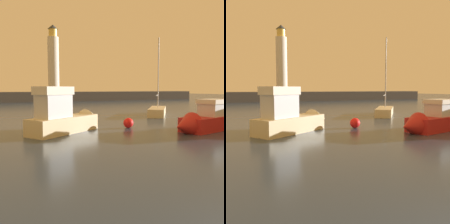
% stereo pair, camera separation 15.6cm
% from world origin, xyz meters
% --- Properties ---
extents(ground_plane, '(220.00, 220.00, 0.00)m').
position_xyz_m(ground_plane, '(0.00, 31.28, 0.00)').
color(ground_plane, '#2D3D51').
extents(breakwater, '(94.86, 6.02, 2.33)m').
position_xyz_m(breakwater, '(0.00, 62.57, 1.17)').
color(breakwater, '#423F3D').
rests_on(breakwater, ground_plane).
extents(lighthouse, '(2.67, 2.67, 16.18)m').
position_xyz_m(lighthouse, '(7.96, 62.57, 10.00)').
color(lighthouse, silver).
rests_on(lighthouse, breakwater).
extents(motorboat_1, '(6.78, 5.26, 3.53)m').
position_xyz_m(motorboat_1, '(-0.37, 16.38, 1.08)').
color(motorboat_1, beige).
rests_on(motorboat_1, ground_plane).
extents(motorboat_3, '(6.68, 3.37, 2.67)m').
position_xyz_m(motorboat_3, '(8.88, 12.58, 0.80)').
color(motorboat_3, '#B21E1E').
rests_on(motorboat_3, ground_plane).
extents(sailboat_moored, '(5.41, 6.36, 9.16)m').
position_xyz_m(sailboat_moored, '(12.32, 23.80, 0.51)').
color(sailboat_moored, beige).
rests_on(sailboat_moored, ground_plane).
extents(mooring_buoy, '(0.81, 0.81, 0.81)m').
position_xyz_m(mooring_buoy, '(4.49, 16.19, 0.41)').
color(mooring_buoy, red).
rests_on(mooring_buoy, ground_plane).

